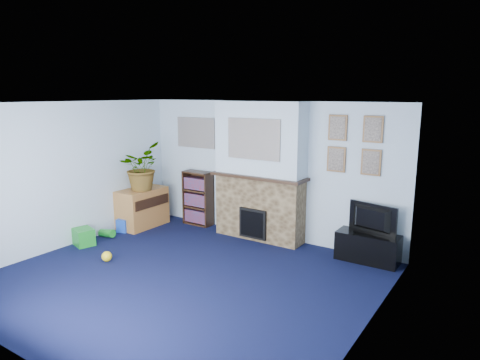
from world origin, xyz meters
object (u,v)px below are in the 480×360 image
Objects in this scene: bookshelf at (198,199)px; sideboard at (142,208)px; tv_stand at (368,247)px; television at (370,219)px.

sideboard is at bearing -139.50° from bookshelf.
tv_stand is 0.99× the size of sideboard.
tv_stand is at bearing -1.30° from bookshelf.
tv_stand is at bearing 8.50° from sideboard.
television is at bearing 8.77° from sideboard.
television is 3.36m from bookshelf.
bookshelf is (-3.36, 0.08, 0.28)m from tv_stand.
sideboard is at bearing -171.50° from tv_stand.
bookshelf is (-3.36, 0.06, -0.16)m from television.
television is at bearing -0.96° from bookshelf.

